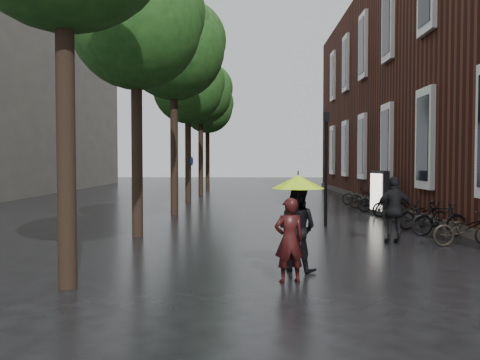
{
  "coord_description": "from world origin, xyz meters",
  "views": [
    {
      "loc": [
        -0.85,
        -7.69,
        2.21
      ],
      "look_at": [
        -1.1,
        6.47,
        1.67
      ],
      "focal_mm": 38.0,
      "sensor_mm": 36.0,
      "label": 1
    }
  ],
  "objects_px": {
    "person_burgundy": "(289,240)",
    "ad_lightbox": "(379,193)",
    "parked_bicycles": "(397,207)",
    "pedestrian_walking": "(394,210)",
    "person_black": "(297,229)",
    "lamp_post": "(326,157)"
  },
  "relations": [
    {
      "from": "pedestrian_walking",
      "to": "lamp_post",
      "type": "xyz_separation_m",
      "value": [
        -1.28,
        3.57,
        1.43
      ]
    },
    {
      "from": "pedestrian_walking",
      "to": "parked_bicycles",
      "type": "xyz_separation_m",
      "value": [
        1.68,
        5.54,
        -0.43
      ]
    },
    {
      "from": "pedestrian_walking",
      "to": "ad_lightbox",
      "type": "distance_m",
      "value": 7.12
    },
    {
      "from": "person_black",
      "to": "pedestrian_walking",
      "type": "height_order",
      "value": "pedestrian_walking"
    },
    {
      "from": "pedestrian_walking",
      "to": "parked_bicycles",
      "type": "bearing_deg",
      "value": -111.28
    },
    {
      "from": "person_burgundy",
      "to": "pedestrian_walking",
      "type": "bearing_deg",
      "value": -138.08
    },
    {
      "from": "pedestrian_walking",
      "to": "ad_lightbox",
      "type": "bearing_deg",
      "value": -105.66
    },
    {
      "from": "person_black",
      "to": "ad_lightbox",
      "type": "height_order",
      "value": "ad_lightbox"
    },
    {
      "from": "person_burgundy",
      "to": "ad_lightbox",
      "type": "height_order",
      "value": "ad_lightbox"
    },
    {
      "from": "person_burgundy",
      "to": "person_black",
      "type": "distance_m",
      "value": 0.97
    },
    {
      "from": "person_burgundy",
      "to": "person_black",
      "type": "relative_size",
      "value": 0.9
    },
    {
      "from": "person_burgundy",
      "to": "ad_lightbox",
      "type": "distance_m",
      "value": 12.19
    },
    {
      "from": "pedestrian_walking",
      "to": "lamp_post",
      "type": "distance_m",
      "value": 4.05
    },
    {
      "from": "person_black",
      "to": "pedestrian_walking",
      "type": "bearing_deg",
      "value": -101.55
    },
    {
      "from": "lamp_post",
      "to": "person_black",
      "type": "bearing_deg",
      "value": -103.16
    },
    {
      "from": "pedestrian_walking",
      "to": "parked_bicycles",
      "type": "height_order",
      "value": "pedestrian_walking"
    },
    {
      "from": "ad_lightbox",
      "to": "lamp_post",
      "type": "distance_m",
      "value": 4.56
    },
    {
      "from": "person_burgundy",
      "to": "parked_bicycles",
      "type": "height_order",
      "value": "person_burgundy"
    },
    {
      "from": "parked_bicycles",
      "to": "pedestrian_walking",
      "type": "bearing_deg",
      "value": -106.9
    },
    {
      "from": "person_burgundy",
      "to": "lamp_post",
      "type": "height_order",
      "value": "lamp_post"
    },
    {
      "from": "person_black",
      "to": "lamp_post",
      "type": "height_order",
      "value": "lamp_post"
    },
    {
      "from": "ad_lightbox",
      "to": "lamp_post",
      "type": "xyz_separation_m",
      "value": [
        -2.67,
        -3.41,
        1.41
      ]
    }
  ]
}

